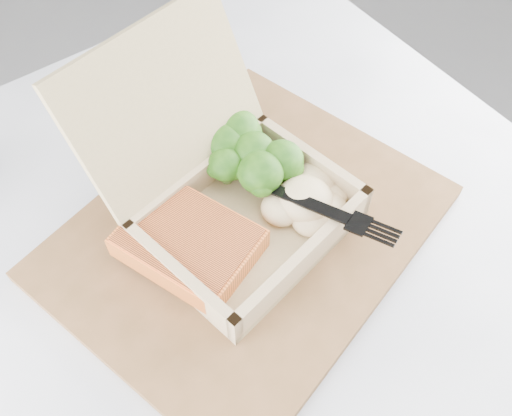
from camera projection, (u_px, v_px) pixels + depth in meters
floor at (85, 381)px, 1.23m from camera, size 4.00×4.00×0.00m
cafe_table at (236, 334)px, 0.73m from camera, size 0.78×0.78×0.72m
serving_tray at (246, 232)px, 0.59m from camera, size 0.44×0.39×0.02m
takeout_container at (223, 185)px, 0.56m from camera, size 0.24×0.26×0.18m
salmon_fillet at (189, 243)px, 0.55m from camera, size 0.13×0.15×0.03m
broccoli_pile at (253, 157)px, 0.60m from camera, size 0.11×0.11×0.04m
mashed_potatoes at (305, 198)px, 0.57m from camera, size 0.09×0.08×0.03m
plastic_fork at (276, 188)px, 0.56m from camera, size 0.08×0.17×0.02m
receipt at (183, 115)px, 0.69m from camera, size 0.10×0.16×0.00m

